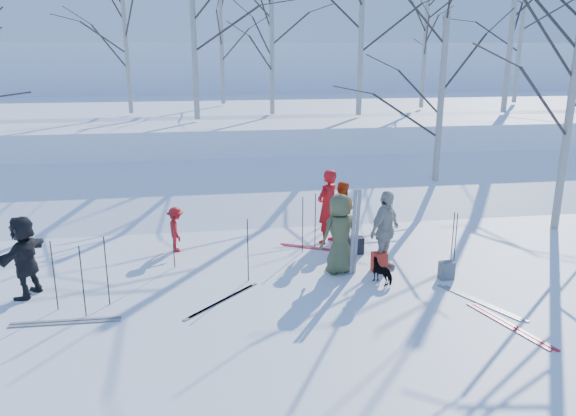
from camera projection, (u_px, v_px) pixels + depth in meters
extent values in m
plane|color=white|center=(300.00, 291.00, 11.15)|extent=(120.00, 120.00, 0.00)
cube|color=white|center=(261.00, 196.00, 17.76)|extent=(70.00, 9.49, 4.12)
cube|color=white|center=(239.00, 127.00, 27.03)|extent=(70.00, 18.00, 2.20)
cube|color=white|center=(221.00, 82.00, 46.72)|extent=(90.00, 30.00, 6.00)
imported|color=#484F2F|center=(340.00, 234.00, 11.88)|extent=(0.98, 0.79, 1.74)
imported|color=red|center=(327.00, 207.00, 13.73)|extent=(0.80, 0.76, 1.84)
imported|color=#D34110|center=(341.00, 210.00, 14.03)|extent=(0.91, 0.85, 1.49)
imported|color=red|center=(176.00, 229.00, 13.24)|extent=(0.51, 0.75, 1.08)
imported|color=beige|center=(385.00, 231.00, 12.02)|extent=(1.06, 1.00, 1.76)
imported|color=black|center=(24.00, 256.00, 10.75)|extent=(0.98, 1.57, 1.62)
imported|color=black|center=(383.00, 271.00, 11.50)|extent=(0.54, 0.63, 0.49)
cube|color=silver|center=(353.00, 233.00, 11.68)|extent=(0.09, 0.16, 1.90)
cube|color=silver|center=(357.00, 232.00, 11.71)|extent=(0.09, 0.23, 1.89)
cylinder|color=black|center=(452.00, 242.00, 11.95)|extent=(0.02, 0.02, 1.34)
cylinder|color=black|center=(107.00, 271.00, 10.41)|extent=(0.02, 0.02, 1.34)
cylinder|color=black|center=(248.00, 250.00, 11.48)|extent=(0.02, 0.02, 1.34)
cylinder|color=black|center=(303.00, 225.00, 13.15)|extent=(0.02, 0.02, 1.34)
cylinder|color=black|center=(54.00, 276.00, 10.18)|extent=(0.02, 0.02, 1.34)
cylinder|color=black|center=(315.00, 221.00, 13.46)|extent=(0.02, 0.02, 1.34)
cylinder|color=black|center=(82.00, 281.00, 9.94)|extent=(0.02, 0.02, 1.34)
cylinder|color=black|center=(173.00, 238.00, 12.20)|extent=(0.02, 0.02, 1.34)
cylinder|color=black|center=(455.00, 244.00, 11.86)|extent=(0.02, 0.02, 1.34)
cube|color=red|center=(379.00, 262.00, 12.12)|extent=(0.32, 0.22, 0.42)
cube|color=slate|center=(446.00, 270.00, 11.70)|extent=(0.30, 0.20, 0.38)
cube|color=black|center=(356.00, 245.00, 13.16)|extent=(0.34, 0.24, 0.40)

